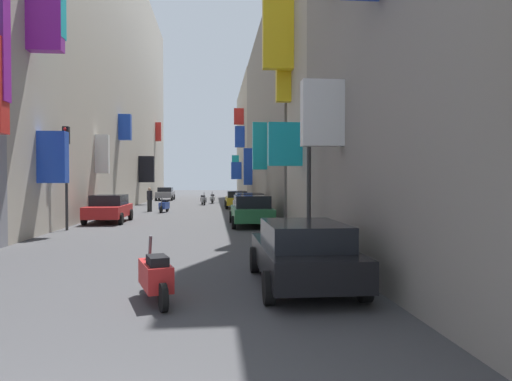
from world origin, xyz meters
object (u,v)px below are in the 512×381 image
(parked_car_yellow, at_px, (237,199))
(pedestrian_near_left, at_px, (150,200))
(scooter_white, at_px, (212,198))
(scooter_silver, at_px, (203,200))
(parked_car_red, at_px, (109,208))
(parked_car_grey, at_px, (165,193))
(parked_car_silver, at_px, (249,205))
(traffic_light_near_corner, at_px, (66,160))
(traffic_light_far_corner, at_px, (309,147))
(scooter_red, at_px, (155,275))
(scooter_blue, at_px, (164,206))
(parked_car_green, at_px, (251,210))
(parked_car_black, at_px, (302,252))

(parked_car_yellow, relative_size, pedestrian_near_left, 2.46)
(scooter_white, distance_m, scooter_silver, 2.83)
(parked_car_red, bearing_deg, scooter_white, 74.50)
(parked_car_grey, height_order, parked_car_silver, parked_car_silver)
(traffic_light_near_corner, height_order, traffic_light_far_corner, traffic_light_far_corner)
(traffic_light_near_corner, relative_size, traffic_light_far_corner, 0.97)
(scooter_silver, bearing_deg, scooter_red, -90.22)
(parked_car_grey, distance_m, parked_car_red, 26.52)
(traffic_light_near_corner, bearing_deg, scooter_blue, 74.37)
(scooter_white, bearing_deg, scooter_blue, -105.24)
(scooter_blue, xyz_separation_m, scooter_silver, (2.44, 9.19, -0.00))
(parked_car_green, distance_m, scooter_red, 13.57)
(parked_car_silver, bearing_deg, parked_car_grey, 107.15)
(scooter_blue, bearing_deg, traffic_light_far_corner, -71.23)
(parked_car_black, bearing_deg, parked_car_green, 90.08)
(parked_car_yellow, height_order, scooter_blue, parked_car_yellow)
(parked_car_yellow, distance_m, parked_car_green, 13.83)
(parked_car_red, xyz_separation_m, scooter_red, (4.37, -15.72, -0.29))
(parked_car_grey, xyz_separation_m, traffic_light_near_corner, (-1.06, -30.15, 2.31))
(parked_car_black, height_order, scooter_red, parked_car_black)
(parked_car_red, distance_m, scooter_white, 19.83)
(scooter_silver, xyz_separation_m, traffic_light_far_corner, (3.72, -27.29, 2.68))
(parked_car_grey, relative_size, traffic_light_near_corner, 0.92)
(scooter_white, xyz_separation_m, scooter_blue, (-3.24, -11.91, -0.00))
(scooter_red, relative_size, scooter_silver, 1.11)
(parked_car_grey, height_order, parked_car_green, parked_car_green)
(parked_car_grey, distance_m, parked_car_green, 29.84)
(parked_car_yellow, bearing_deg, parked_car_red, -122.40)
(parked_car_red, height_order, parked_car_green, parked_car_green)
(parked_car_red, distance_m, scooter_red, 16.32)
(scooter_silver, xyz_separation_m, pedestrian_near_left, (-3.53, -8.38, 0.38))
(parked_car_yellow, relative_size, scooter_white, 2.16)
(parked_car_red, distance_m, traffic_light_far_corner, 13.86)
(parked_car_yellow, distance_m, traffic_light_near_corner, 17.25)
(scooter_red, relative_size, scooter_white, 1.01)
(scooter_blue, bearing_deg, pedestrian_near_left, 143.39)
(parked_car_black, bearing_deg, traffic_light_near_corner, 126.24)
(parked_car_green, relative_size, pedestrian_near_left, 2.66)
(scooter_silver, distance_m, traffic_light_far_corner, 27.68)
(parked_car_black, relative_size, traffic_light_near_corner, 0.93)
(scooter_red, relative_size, traffic_light_far_corner, 0.42)
(parked_car_green, height_order, scooter_white, parked_car_green)
(parked_car_grey, distance_m, scooter_white, 9.07)
(parked_car_yellow, bearing_deg, scooter_silver, 118.50)
(scooter_blue, height_order, scooter_silver, same)
(parked_car_yellow, xyz_separation_m, traffic_light_far_corner, (0.99, -22.28, 2.42))
(pedestrian_near_left, bearing_deg, traffic_light_far_corner, -69.03)
(scooter_white, relative_size, pedestrian_near_left, 1.14)
(parked_car_grey, height_order, pedestrian_near_left, pedestrian_near_left)
(scooter_red, height_order, scooter_white, same)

